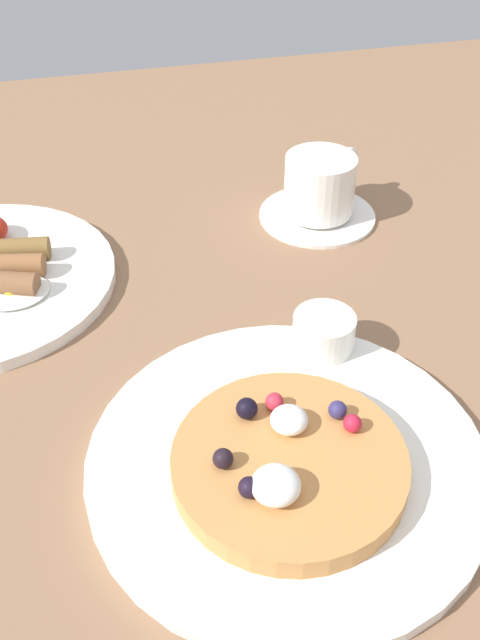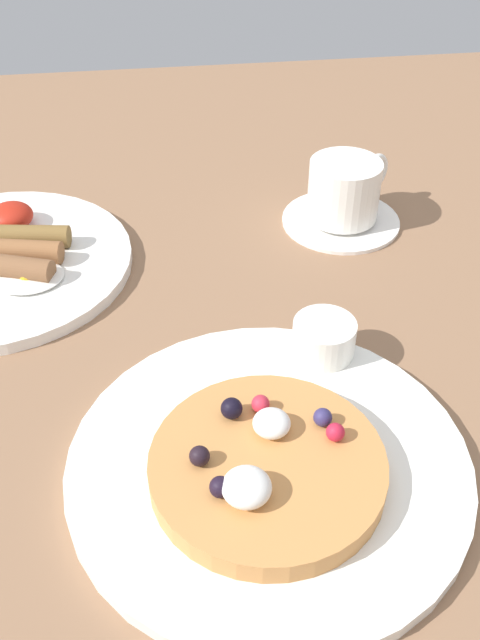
{
  "view_description": "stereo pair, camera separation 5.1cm",
  "coord_description": "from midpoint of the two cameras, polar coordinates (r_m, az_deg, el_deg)",
  "views": [
    {
      "loc": [
        -3.6,
        -41.18,
        41.42
      ],
      "look_at": [
        7.3,
        2.57,
        4.0
      ],
      "focal_mm": 40.0,
      "sensor_mm": 36.0,
      "label": 1
    },
    {
      "loc": [
        1.37,
        -42.12,
        41.42
      ],
      "look_at": [
        7.3,
        2.57,
        4.0
      ],
      "focal_mm": 40.0,
      "sensor_mm": 36.0,
      "label": 2
    }
  ],
  "objects": [
    {
      "name": "pancake_with_berries",
      "position": [
        0.5,
        0.95,
        -11.47
      ],
      "size": [
        16.5,
        16.5,
        3.76
      ],
      "color": "#CB8748",
      "rests_on": "pancake_plate"
    },
    {
      "name": "syrup_ramekin",
      "position": [
        0.59,
        4.3,
        -1.01
      ],
      "size": [
        5.24,
        5.24,
        3.1
      ],
      "color": "white",
      "rests_on": "pancake_plate"
    },
    {
      "name": "pancake_plate",
      "position": [
        0.53,
        1.0,
        -11.3
      ],
      "size": [
        29.08,
        29.08,
        1.21
      ],
      "primitive_type": "cylinder",
      "color": "white",
      "rests_on": "ground_plane"
    },
    {
      "name": "ground_plane",
      "position": [
        0.6,
        -8.7,
        -6.76
      ],
      "size": [
        183.84,
        142.99,
        3.0
      ],
      "primitive_type": "cube",
      "color": "#8A6548"
    },
    {
      "name": "coffee_saucer",
      "position": [
        0.79,
        4.37,
        8.42
      ],
      "size": [
        12.73,
        12.73,
        0.87
      ],
      "primitive_type": "cylinder",
      "color": "white",
      "rests_on": "ground_plane"
    },
    {
      "name": "coffee_cup",
      "position": [
        0.78,
        4.59,
        10.8
      ],
      "size": [
        9.76,
        8.04,
        6.3
      ],
      "color": "white",
      "rests_on": "coffee_saucer"
    }
  ]
}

